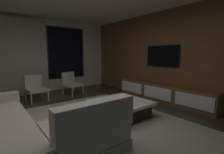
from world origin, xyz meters
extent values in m
plane|color=#332B26|center=(0.00, 0.00, 0.00)|extent=(9.20, 9.20, 0.00)
cube|color=silver|center=(0.00, 3.66, 1.35)|extent=(6.60, 0.12, 2.70)
cube|color=black|center=(1.30, 3.60, 1.45)|extent=(1.52, 0.02, 2.02)
cube|color=black|center=(1.30, 3.58, 1.45)|extent=(1.40, 0.03, 1.90)
cube|color=#BCB5A3|center=(-0.55, 3.48, 1.30)|extent=(2.10, 0.12, 2.60)
cube|color=brown|center=(3.06, 0.00, 1.35)|extent=(0.12, 7.80, 2.70)
cube|color=#ADA391|center=(0.35, -0.10, 0.01)|extent=(3.20, 3.80, 0.01)
cube|color=#A49C8C|center=(-0.26, -0.69, 0.09)|extent=(1.10, 0.90, 0.18)
cube|color=beige|center=(-0.26, -0.69, 0.30)|extent=(1.07, 0.86, 0.24)
cube|color=beige|center=(-0.26, -1.04, 0.62)|extent=(1.10, 0.20, 0.40)
cube|color=black|center=(1.00, -0.05, 0.15)|extent=(1.00, 1.00, 0.30)
cube|color=white|center=(1.00, -0.05, 0.33)|extent=(1.16, 1.16, 0.06)
cube|color=#3B6538|center=(0.79, 0.02, 0.38)|extent=(0.20, 0.21, 0.03)
cube|color=olive|center=(0.79, 0.02, 0.41)|extent=(0.23, 0.21, 0.03)
cube|color=#9B4598|center=(0.81, 0.00, 0.44)|extent=(0.21, 0.16, 0.03)
cylinder|color=#B2ADA0|center=(1.31, 2.27, 0.18)|extent=(0.04, 0.04, 0.36)
cylinder|color=#B2ADA0|center=(0.85, 2.14, 0.18)|extent=(0.04, 0.04, 0.36)
cylinder|color=#B2ADA0|center=(1.18, 2.75, 0.18)|extent=(0.04, 0.04, 0.36)
cylinder|color=#B2ADA0|center=(0.72, 2.62, 0.18)|extent=(0.04, 0.04, 0.36)
cube|color=beige|center=(1.01, 2.45, 0.36)|extent=(0.67, 0.68, 0.08)
cube|color=beige|center=(0.95, 2.68, 0.59)|extent=(0.49, 0.21, 0.38)
cylinder|color=#B2ADA0|center=(0.10, 2.18, 0.18)|extent=(0.04, 0.04, 0.36)
cylinder|color=#B2ADA0|center=(-0.38, 2.12, 0.18)|extent=(0.04, 0.04, 0.36)
cylinder|color=#B2ADA0|center=(0.04, 2.67, 0.18)|extent=(0.04, 0.04, 0.36)
cylinder|color=#B2ADA0|center=(-0.44, 2.61, 0.18)|extent=(0.04, 0.04, 0.36)
cube|color=beige|center=(-0.17, 2.40, 0.36)|extent=(0.60, 0.62, 0.08)
cube|color=beige|center=(-0.20, 2.63, 0.59)|extent=(0.49, 0.14, 0.38)
cube|color=brown|center=(2.78, 0.10, 0.26)|extent=(0.44, 3.10, 0.52)
cube|color=white|center=(2.55, -0.94, 0.29)|extent=(0.02, 0.93, 0.33)
cube|color=white|center=(2.55, 0.10, 0.29)|extent=(0.02, 0.93, 0.33)
cube|color=white|center=(2.55, 1.15, 0.29)|extent=(0.02, 0.93, 0.33)
cube|color=black|center=(2.74, -0.75, 0.12)|extent=(0.33, 0.68, 0.19)
cube|color=gray|center=(2.74, -1.01, 0.12)|extent=(0.03, 0.04, 0.19)
cube|color=#52926D|center=(2.74, -0.94, 0.12)|extent=(0.03, 0.04, 0.19)
cube|color=olive|center=(2.74, -0.86, 0.10)|extent=(0.03, 0.04, 0.15)
cube|color=green|center=(2.74, -0.79, 0.11)|extent=(0.03, 0.04, 0.17)
cube|color=#77B569|center=(2.74, -0.72, 0.10)|extent=(0.03, 0.04, 0.14)
cube|color=tan|center=(2.74, -0.64, 0.11)|extent=(0.03, 0.04, 0.17)
cube|color=#5565CF|center=(2.74, -0.57, 0.10)|extent=(0.03, 0.04, 0.16)
cube|color=#6B87A1|center=(2.74, -0.49, 0.12)|extent=(0.03, 0.04, 0.18)
cube|color=black|center=(2.95, 0.25, 1.35)|extent=(0.04, 1.10, 0.64)
cube|color=black|center=(2.95, 0.25, 1.35)|extent=(0.05, 1.06, 0.60)
camera|label=1|loc=(-1.29, -2.66, 1.39)|focal=25.69mm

